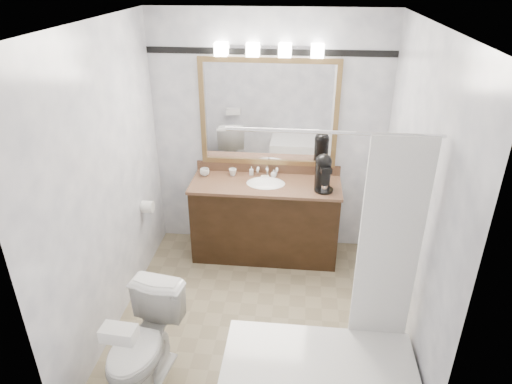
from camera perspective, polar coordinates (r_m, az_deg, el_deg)
room at (r=3.56m, az=-0.12°, el=-0.08°), size 2.42×2.62×2.52m
vanity at (r=4.83m, az=1.17°, el=-3.24°), size 1.53×0.58×0.97m
mirror at (r=4.65m, az=1.58°, el=9.79°), size 1.40×0.04×1.10m
vanity_light_bar at (r=4.46m, az=1.63°, el=17.40°), size 1.02×0.14×0.12m
accent_stripe at (r=4.53m, az=1.69°, el=17.12°), size 2.40×0.01×0.06m
bathtub at (r=3.43m, az=8.13°, el=-22.26°), size 1.30×0.75×1.96m
tp_roll at (r=4.63m, az=-13.40°, el=-1.81°), size 0.11×0.12×0.12m
toilet at (r=3.58m, az=-13.93°, el=-18.07°), size 0.53×0.79×0.74m
tissue_box at (r=3.09m, az=-16.76°, el=-16.58°), size 0.23×0.14×0.09m
coffee_maker at (r=4.50m, az=8.41°, el=2.58°), size 0.19×0.24×0.36m
cup_left at (r=4.82m, az=-6.43°, el=2.49°), size 0.12×0.12×0.08m
cup_right at (r=4.80m, az=-2.93°, el=2.49°), size 0.09×0.09×0.07m
soap_bottle_a at (r=4.81m, az=-0.58°, el=2.67°), size 0.04×0.04×0.09m
soap_bottle_b at (r=4.76m, az=2.22°, el=2.34°), size 0.07×0.07×0.08m
soap_bar at (r=4.74m, az=1.13°, el=1.89°), size 0.09×0.06×0.03m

